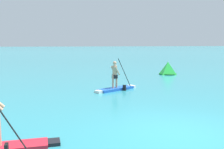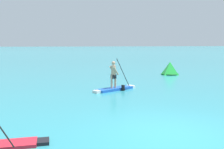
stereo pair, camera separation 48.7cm
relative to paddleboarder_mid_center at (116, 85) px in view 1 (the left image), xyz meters
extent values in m
plane|color=teal|center=(-0.03, -7.13, -0.32)|extent=(440.00, 440.00, 0.00)
cube|color=black|center=(-3.67, -7.20, -0.27)|extent=(0.32, 0.42, 0.09)
cylinder|color=black|center=(-4.78, -7.61, 0.59)|extent=(0.92, 0.04, 1.61)
cube|color=blue|center=(0.00, 0.01, -0.25)|extent=(2.32, 1.64, 0.14)
cube|color=white|center=(1.14, 0.62, -0.25)|extent=(0.46, 0.53, 0.14)
cube|color=white|center=(-1.13, -0.59, -0.25)|extent=(0.43, 0.47, 0.14)
cylinder|color=tan|center=(0.04, 0.03, 0.19)|extent=(0.11, 0.11, 0.74)
cylinder|color=tan|center=(-0.20, -0.10, 0.19)|extent=(0.11, 0.11, 0.74)
cube|color=black|center=(-0.08, -0.03, 0.46)|extent=(0.33, 0.32, 0.22)
cylinder|color=tan|center=(-0.08, -0.03, 0.82)|extent=(0.26, 0.26, 0.53)
sphere|color=tan|center=(-0.08, -0.03, 1.22)|extent=(0.21, 0.21, 0.21)
cylinder|color=tan|center=(-0.11, 0.13, 0.80)|extent=(0.39, 0.26, 0.54)
cylinder|color=tan|center=(0.03, -0.14, 0.80)|extent=(0.39, 0.26, 0.54)
cylinder|color=black|center=(0.42, -0.24, 0.68)|extent=(0.90, 0.53, 1.66)
cube|color=black|center=(0.42, -0.24, -0.16)|extent=(0.16, 0.21, 0.32)
pyramid|color=green|center=(6.25, 6.07, 0.22)|extent=(1.70, 1.70, 1.08)
torus|color=#167226|center=(6.25, 6.07, -0.26)|extent=(1.47, 1.47, 0.12)
camera|label=1|loc=(-3.82, -13.90, 2.31)|focal=41.42mm
camera|label=2|loc=(-3.35, -14.02, 2.31)|focal=41.42mm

